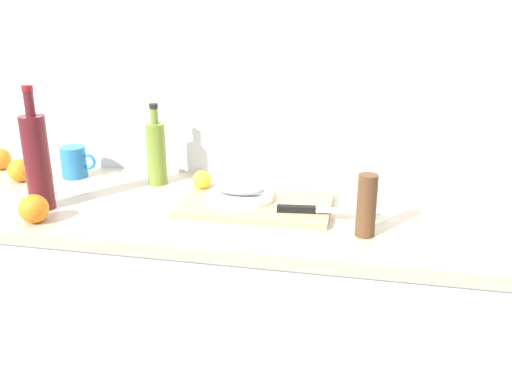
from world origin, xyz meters
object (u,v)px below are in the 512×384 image
object	(u,v)px
wine_bottle	(37,161)
pepper_mill	(366,205)
fish_fillet	(239,189)
orange_0	(0,159)
chef_knife	(315,210)
lemon_0	(202,180)
white_plate	(239,197)
coffee_mug_0	(74,162)
olive_oil_bottle	(156,152)
cutting_board	(256,205)

from	to	relation	value
wine_bottle	pepper_mill	size ratio (longest dim) A/B	2.16
fish_fillet	orange_0	size ratio (longest dim) A/B	1.97
wine_bottle	chef_knife	bearing A→B (deg)	5.19
fish_fillet	lemon_0	world-z (taller)	lemon_0
white_plate	fish_fillet	distance (m)	0.03
wine_bottle	fish_fillet	bearing A→B (deg)	13.63
coffee_mug_0	white_plate	bearing A→B (deg)	-14.14
olive_oil_bottle	pepper_mill	distance (m)	0.75
fish_fillet	pepper_mill	bearing A→B (deg)	-21.76
coffee_mug_0	chef_knife	bearing A→B (deg)	-14.50
cutting_board	wine_bottle	distance (m)	0.65
olive_oil_bottle	orange_0	distance (m)	0.63
white_plate	pepper_mill	size ratio (longest dim) A/B	1.23
cutting_board	orange_0	size ratio (longest dim) A/B	5.64
cutting_board	coffee_mug_0	world-z (taller)	coffee_mug_0
lemon_0	coffee_mug_0	xyz separation A→B (m)	(-0.49, 0.08, 0.00)
pepper_mill	wine_bottle	bearing A→B (deg)	179.27
lemon_0	olive_oil_bottle	size ratio (longest dim) A/B	0.21
fish_fillet	chef_knife	world-z (taller)	fish_fillet
cutting_board	white_plate	world-z (taller)	white_plate
fish_fillet	pepper_mill	xyz separation A→B (m)	(0.38, -0.15, 0.03)
lemon_0	orange_0	xyz separation A→B (m)	(-0.80, 0.11, -0.01)
lemon_0	wine_bottle	xyz separation A→B (m)	(-0.43, -0.21, 0.10)
coffee_mug_0	pepper_mill	world-z (taller)	pepper_mill
lemon_0	orange_0	size ratio (longest dim) A/B	0.74
chef_knife	orange_0	xyz separation A→B (m)	(-1.17, 0.25, 0.01)
cutting_board	pepper_mill	world-z (taller)	pepper_mill
fish_fillet	pepper_mill	world-z (taller)	pepper_mill
white_plate	chef_knife	xyz separation A→B (m)	(0.24, -0.07, 0.00)
cutting_board	wine_bottle	world-z (taller)	wine_bottle
white_plate	fish_fillet	bearing A→B (deg)	116.57
wine_bottle	coffee_mug_0	distance (m)	0.31
white_plate	wine_bottle	world-z (taller)	wine_bottle
white_plate	olive_oil_bottle	world-z (taller)	olive_oil_bottle
fish_fillet	cutting_board	bearing A→B (deg)	-10.72
fish_fillet	coffee_mug_0	distance (m)	0.64
olive_oil_bottle	chef_knife	bearing A→B (deg)	-20.90
white_plate	chef_knife	distance (m)	0.24
orange_0	pepper_mill	bearing A→B (deg)	-14.29
olive_oil_bottle	wine_bottle	bearing A→B (deg)	-131.99
wine_bottle	pepper_mill	distance (m)	0.95
fish_fillet	white_plate	bearing A→B (deg)	-63.43
chef_knife	olive_oil_bottle	xyz separation A→B (m)	(-0.55, 0.21, 0.08)
lemon_0	pepper_mill	size ratio (longest dim) A/B	0.34
lemon_0	wine_bottle	size ratio (longest dim) A/B	0.16
cutting_board	wine_bottle	bearing A→B (deg)	-168.40
orange_0	coffee_mug_0	bearing A→B (deg)	-4.87
cutting_board	fish_fillet	bearing A→B (deg)	169.28
fish_fillet	pepper_mill	distance (m)	0.41
cutting_board	white_plate	bearing A→B (deg)	169.28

